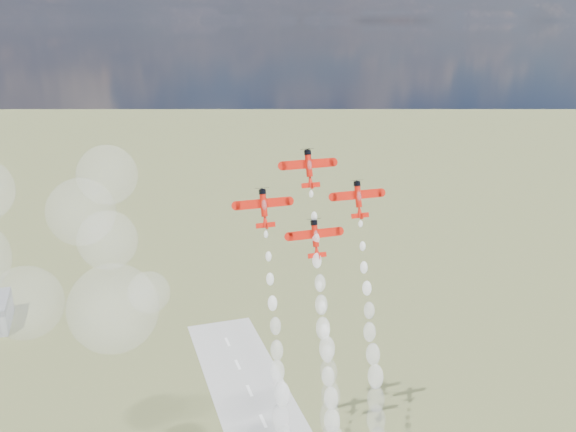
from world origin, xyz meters
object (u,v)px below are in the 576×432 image
(plane_right, at_px, (358,198))
(plane_slot, at_px, (315,238))
(plane_left, at_px, (264,207))
(plane_lead, at_px, (309,168))

(plane_right, distance_m, plane_slot, 14.55)
(plane_left, xyz_separation_m, plane_right, (23.84, 0.00, 0.00))
(plane_left, bearing_deg, plane_slot, -11.83)
(plane_lead, height_order, plane_left, plane_lead)
(plane_lead, distance_m, plane_right, 14.55)
(plane_lead, bearing_deg, plane_left, -168.17)
(plane_lead, distance_m, plane_left, 14.55)
(plane_slot, bearing_deg, plane_lead, 90.00)
(plane_left, relative_size, plane_slot, 1.00)
(plane_right, height_order, plane_slot, plane_right)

